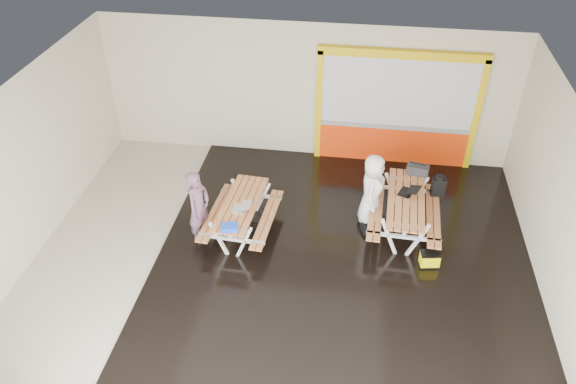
% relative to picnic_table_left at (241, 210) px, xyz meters
% --- Properties ---
extents(room, '(10.02, 8.02, 3.52)m').
position_rel_picnic_table_left_xyz_m(room, '(0.95, -0.64, 1.13)').
color(room, beige).
rests_on(room, ground).
extents(deck, '(7.50, 7.98, 0.05)m').
position_rel_picnic_table_left_xyz_m(deck, '(2.20, -0.64, -0.59)').
color(deck, black).
rests_on(deck, room).
extents(kiosk, '(3.88, 0.16, 3.00)m').
position_rel_picnic_table_left_xyz_m(kiosk, '(3.15, 3.29, 0.83)').
color(kiosk, '#F63B0B').
rests_on(kiosk, room).
extents(picnic_table_left, '(1.49, 2.10, 0.81)m').
position_rel_picnic_table_left_xyz_m(picnic_table_left, '(0.00, 0.00, 0.00)').
color(picnic_table_left, '#B97342').
rests_on(picnic_table_left, deck).
extents(picnic_table_right, '(1.56, 2.23, 0.87)m').
position_rel_picnic_table_left_xyz_m(picnic_table_right, '(3.39, 0.58, 0.04)').
color(picnic_table_right, '#B97342').
rests_on(picnic_table_right, deck).
extents(person_left, '(0.56, 0.70, 1.68)m').
position_rel_picnic_table_left_xyz_m(person_left, '(-0.81, -0.32, 0.23)').
color(person_left, '#66465A').
rests_on(person_left, deck).
extents(person_right, '(0.62, 0.86, 1.63)m').
position_rel_picnic_table_left_xyz_m(person_right, '(2.68, 0.73, 0.29)').
color(person_right, white).
rests_on(person_right, deck).
extents(laptop_left, '(0.38, 0.34, 0.16)m').
position_rel_picnic_table_left_xyz_m(laptop_left, '(0.06, -0.21, 0.24)').
color(laptop_left, silver).
rests_on(laptop_left, picnic_table_left).
extents(laptop_right, '(0.51, 0.49, 0.17)m').
position_rel_picnic_table_left_xyz_m(laptop_right, '(3.43, 0.75, 0.30)').
color(laptop_right, black).
rests_on(laptop_right, picnic_table_right).
extents(blue_pouch, '(0.37, 0.30, 0.10)m').
position_rel_picnic_table_left_xyz_m(blue_pouch, '(-0.05, -0.85, 0.24)').
color(blue_pouch, blue).
rests_on(blue_pouch, picnic_table_left).
extents(toolbox, '(0.51, 0.33, 0.28)m').
position_rel_picnic_table_left_xyz_m(toolbox, '(3.65, 1.53, 0.36)').
color(toolbox, black).
rests_on(toolbox, picnic_table_right).
extents(backpack, '(0.31, 0.21, 0.49)m').
position_rel_picnic_table_left_xyz_m(backpack, '(4.11, 1.25, 0.17)').
color(backpack, black).
rests_on(backpack, picnic_table_right).
extents(dark_case, '(0.49, 0.43, 0.15)m').
position_rel_picnic_table_left_xyz_m(dark_case, '(2.73, 0.43, -0.49)').
color(dark_case, black).
rests_on(dark_case, deck).
extents(fluke_bag, '(0.42, 0.31, 0.33)m').
position_rel_picnic_table_left_xyz_m(fluke_bag, '(3.89, -0.51, -0.40)').
color(fluke_bag, black).
rests_on(fluke_bag, deck).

